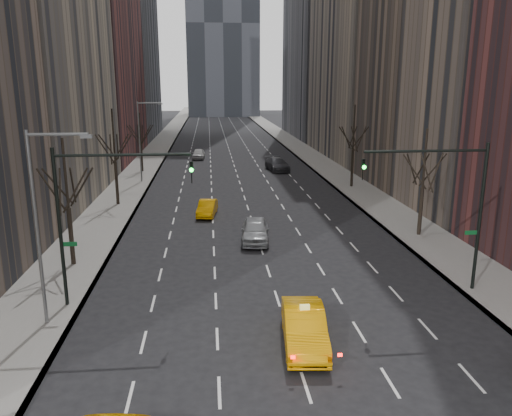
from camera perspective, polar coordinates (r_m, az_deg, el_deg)
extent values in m
cube|color=slate|center=(83.46, -11.49, 6.22)|extent=(4.50, 320.00, 0.15)
cube|color=slate|center=(84.46, 5.38, 6.53)|extent=(4.50, 320.00, 0.15)
cube|color=brown|center=(81.06, -19.59, 21.06)|extent=(14.00, 28.00, 44.00)
cylinder|color=black|center=(32.75, -20.37, -3.05)|extent=(0.28, 0.28, 3.57)
cylinder|color=black|center=(31.88, -20.97, 3.68)|extent=(0.16, 0.16, 4.25)
cylinder|color=black|center=(32.80, -20.20, 2.42)|extent=(0.42, 1.80, 2.52)
cylinder|color=black|center=(32.12, -19.30, 2.26)|extent=(1.74, 0.72, 2.52)
cylinder|color=black|center=(31.35, -19.93, 1.94)|extent=(1.46, 1.25, 2.52)
cylinder|color=black|center=(31.28, -21.49, 1.78)|extent=(0.42, 1.80, 2.52)
cylinder|color=black|center=(31.99, -22.36, 1.95)|extent=(1.74, 0.72, 2.52)
cylinder|color=black|center=(32.74, -21.69, 2.27)|extent=(1.46, 1.25, 2.52)
cylinder|color=black|center=(47.89, -15.64, 2.79)|extent=(0.28, 0.28, 3.99)
cylinder|color=black|center=(47.27, -15.99, 7.99)|extent=(0.16, 0.16, 4.75)
cylinder|color=black|center=(48.19, -15.54, 6.75)|extent=(0.42, 1.80, 2.52)
cylinder|color=black|center=(47.54, -14.87, 6.70)|extent=(1.74, 0.72, 2.52)
cylinder|color=black|center=(46.74, -15.21, 6.56)|extent=(1.46, 1.25, 2.52)
cylinder|color=black|center=(46.59, -16.26, 6.47)|extent=(0.42, 1.80, 2.52)
cylinder|color=black|center=(47.26, -16.92, 6.52)|extent=(1.74, 0.72, 2.52)
cylinder|color=black|center=(48.05, -16.55, 6.67)|extent=(1.46, 1.25, 2.52)
cylinder|color=black|center=(65.48, -12.93, 5.60)|extent=(0.28, 0.28, 3.36)
cylinder|color=black|center=(65.07, -13.11, 8.80)|extent=(0.16, 0.16, 4.00)
cylinder|color=black|center=(65.95, -12.85, 8.21)|extent=(0.42, 1.80, 2.52)
cylinder|color=black|center=(65.33, -12.33, 8.18)|extent=(1.74, 0.72, 2.52)
cylinder|color=black|center=(64.51, -12.55, 8.10)|extent=(1.46, 1.25, 2.52)
cylinder|color=black|center=(64.32, -13.30, 8.04)|extent=(0.42, 1.80, 2.52)
cylinder|color=black|center=(64.96, -13.82, 8.07)|extent=(1.74, 0.72, 2.52)
cylinder|color=black|center=(65.77, -13.59, 8.15)|extent=(1.46, 1.25, 2.52)
cylinder|color=black|center=(38.67, 18.29, -0.34)|extent=(0.28, 0.28, 3.57)
cylinder|color=black|center=(37.93, 18.74, 5.39)|extent=(0.16, 0.16, 4.25)
cylinder|color=black|center=(38.89, 18.34, 4.28)|extent=(0.42, 1.80, 2.52)
cylinder|color=black|center=(38.66, 19.56, 4.13)|extent=(1.74, 0.72, 2.52)
cylinder|color=black|center=(37.85, 19.88, 3.90)|extent=(1.46, 1.25, 2.52)
cylinder|color=black|center=(37.25, 18.94, 3.83)|extent=(0.42, 1.80, 2.52)
cylinder|color=black|center=(37.48, 17.68, 3.99)|extent=(1.74, 0.72, 2.52)
cylinder|color=black|center=(38.31, 17.40, 4.21)|extent=(1.46, 1.25, 2.52)
cylinder|color=black|center=(55.21, 10.93, 4.50)|extent=(0.28, 0.28, 3.99)
cylinder|color=black|center=(54.68, 11.14, 9.02)|extent=(0.16, 0.16, 4.75)
cylinder|color=black|center=(55.64, 10.99, 7.93)|extent=(0.42, 1.80, 2.52)
cylinder|color=black|center=(55.30, 11.81, 7.85)|extent=(1.74, 0.72, 2.52)
cylinder|color=black|center=(54.45, 11.92, 7.75)|extent=(1.46, 1.25, 2.52)
cylinder|color=black|center=(53.93, 11.19, 7.73)|extent=(0.42, 1.80, 2.52)
cylinder|color=black|center=(54.28, 10.35, 7.81)|extent=(1.74, 0.72, 2.52)
cylinder|color=black|center=(55.13, 10.26, 7.90)|extent=(1.46, 1.25, 2.52)
cylinder|color=black|center=(26.29, -21.50, -2.23)|extent=(0.18, 0.18, 8.00)
cylinder|color=black|center=(24.83, -14.99, 5.88)|extent=(6.50, 0.14, 0.14)
imported|color=black|center=(24.64, -7.37, 4.06)|extent=(0.18, 0.22, 1.10)
sphere|color=#0CFF33|center=(24.44, -7.40, 4.33)|extent=(0.20, 0.20, 0.20)
cube|color=#0C5926|center=(26.40, -20.51, -3.89)|extent=(0.70, 0.04, 0.22)
cylinder|color=black|center=(28.96, 24.22, -1.04)|extent=(0.18, 0.18, 8.00)
cylinder|color=black|center=(26.83, 18.90, 6.18)|extent=(6.50, 0.14, 0.14)
imported|color=black|center=(25.81, 12.13, 4.32)|extent=(0.18, 0.22, 1.10)
sphere|color=#0CFF33|center=(25.61, 12.27, 4.58)|extent=(0.20, 0.20, 0.20)
cube|color=#0C5926|center=(28.97, 23.37, -2.60)|extent=(0.70, 0.04, 0.22)
cylinder|color=slate|center=(24.44, -23.76, -2.42)|extent=(0.16, 0.16, 9.00)
cylinder|color=slate|center=(23.28, -21.74, 7.83)|extent=(2.60, 0.14, 0.14)
cube|color=slate|center=(22.98, -18.82, 7.75)|extent=(0.50, 0.22, 0.15)
cylinder|color=slate|center=(58.14, -13.16, 7.36)|extent=(0.16, 0.16, 9.00)
cylinder|color=slate|center=(57.66, -12.10, 11.65)|extent=(2.60, 0.14, 0.14)
cube|color=slate|center=(57.54, -10.88, 11.61)|extent=(0.50, 0.22, 0.15)
imported|color=#FFA605|center=(22.29, 5.53, -13.39)|extent=(2.20, 5.16, 1.65)
imported|color=#95989C|center=(35.87, -0.10, -2.54)|extent=(2.40, 5.01, 1.65)
imported|color=#FCA705|center=(43.06, -5.59, 0.00)|extent=(1.94, 4.19, 1.33)
imported|color=#313136|center=(65.29, 2.43, 5.02)|extent=(3.02, 5.90, 1.64)
imported|color=#B9B9B9|center=(76.09, -6.58, 6.17)|extent=(1.98, 4.45, 1.49)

